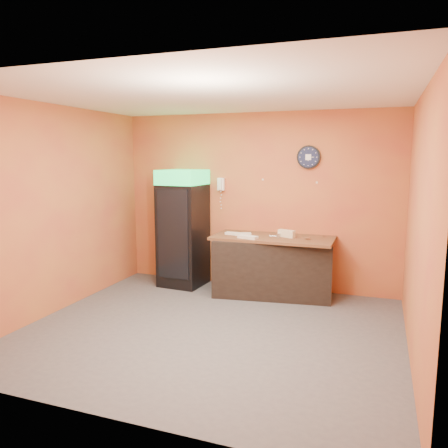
% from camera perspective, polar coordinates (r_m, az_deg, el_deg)
% --- Properties ---
extents(floor, '(4.50, 4.50, 0.00)m').
position_cam_1_polar(floor, '(5.53, -1.62, -13.63)').
color(floor, '#47474C').
rests_on(floor, ground).
extents(back_wall, '(4.50, 0.02, 2.80)m').
position_cam_1_polar(back_wall, '(7.05, 4.28, 2.99)').
color(back_wall, '#C37A37').
rests_on(back_wall, floor).
extents(left_wall, '(0.02, 4.00, 2.80)m').
position_cam_1_polar(left_wall, '(6.34, -20.99, 1.78)').
color(left_wall, '#C37A37').
rests_on(left_wall, floor).
extents(right_wall, '(0.02, 4.00, 2.80)m').
position_cam_1_polar(right_wall, '(4.83, 24.03, -0.43)').
color(right_wall, '#C37A37').
rests_on(right_wall, floor).
extents(ceiling, '(4.50, 4.00, 0.02)m').
position_cam_1_polar(ceiling, '(5.16, -1.76, 16.47)').
color(ceiling, white).
rests_on(ceiling, back_wall).
extents(beverage_cooler, '(0.71, 0.72, 1.90)m').
position_cam_1_polar(beverage_cooler, '(7.14, -5.48, -0.77)').
color(beverage_cooler, black).
rests_on(beverage_cooler, floor).
extents(prep_counter, '(1.84, 1.01, 0.87)m').
position_cam_1_polar(prep_counter, '(6.76, 6.36, -5.61)').
color(prep_counter, black).
rests_on(prep_counter, floor).
extents(wall_clock, '(0.36, 0.06, 0.36)m').
position_cam_1_polar(wall_clock, '(6.81, 10.99, 8.57)').
color(wall_clock, black).
rests_on(wall_clock, back_wall).
extents(wall_phone, '(0.11, 0.10, 0.20)m').
position_cam_1_polar(wall_phone, '(7.16, -0.41, 5.23)').
color(wall_phone, white).
rests_on(wall_phone, back_wall).
extents(butcher_paper, '(1.82, 0.86, 0.04)m').
position_cam_1_polar(butcher_paper, '(6.66, 6.43, -1.80)').
color(butcher_paper, brown).
rests_on(butcher_paper, prep_counter).
extents(sub_roll_stack, '(0.27, 0.17, 0.11)m').
position_cam_1_polar(sub_roll_stack, '(6.61, 8.17, -1.25)').
color(sub_roll_stack, beige).
rests_on(sub_roll_stack, butcher_paper).
extents(wrapped_sandwich_left, '(0.26, 0.12, 0.04)m').
position_cam_1_polar(wrapped_sandwich_left, '(6.76, 1.23, -1.26)').
color(wrapped_sandwich_left, silver).
rests_on(wrapped_sandwich_left, butcher_paper).
extents(wrapped_sandwich_mid, '(0.32, 0.19, 0.04)m').
position_cam_1_polar(wrapped_sandwich_mid, '(6.46, 3.13, -1.72)').
color(wrapped_sandwich_mid, silver).
rests_on(wrapped_sandwich_mid, butcher_paper).
extents(wrapped_sandwich_right, '(0.27, 0.19, 0.04)m').
position_cam_1_polar(wrapped_sandwich_right, '(6.72, 2.49, -1.32)').
color(wrapped_sandwich_right, silver).
rests_on(wrapped_sandwich_right, butcher_paper).
extents(kitchen_tool, '(0.06, 0.06, 0.06)m').
position_cam_1_polar(kitchen_tool, '(6.61, 7.12, -1.47)').
color(kitchen_tool, silver).
rests_on(kitchen_tool, butcher_paper).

